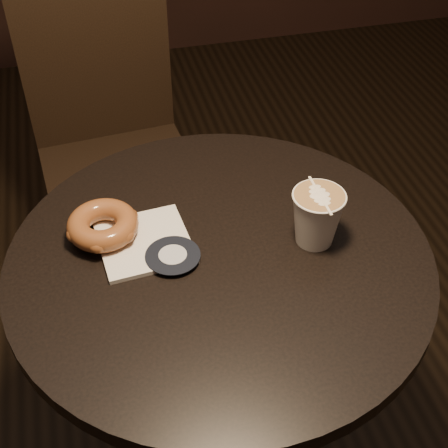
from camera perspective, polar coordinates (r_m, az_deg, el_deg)
The scene contains 5 objects.
cafe_table at distance 1.17m, azimuth -0.35°, elevation -9.66°, with size 0.70×0.70×0.75m.
chair at distance 1.72m, azimuth -10.51°, elevation 9.27°, with size 0.43×0.43×1.00m.
pastry_bag at distance 1.04m, azimuth -7.28°, elevation -1.65°, with size 0.15×0.15×0.01m, color silver.
doughnut at distance 1.05m, azimuth -11.03°, elevation -0.09°, with size 0.12×0.12×0.04m, color brown.
latte_cup at distance 1.02m, azimuth 8.46°, elevation 0.54°, with size 0.09×0.09×0.10m, color white, non-canonical shape.
Camera 1 is at (-0.17, -0.71, 1.47)m, focal length 50.00 mm.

